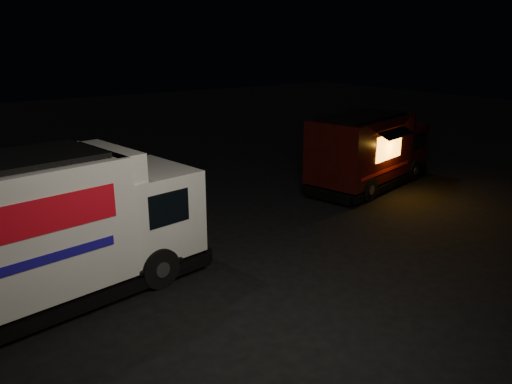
% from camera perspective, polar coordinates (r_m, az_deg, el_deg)
% --- Properties ---
extents(ground, '(80.00, 80.00, 0.00)m').
position_cam_1_polar(ground, '(12.60, -1.56, -8.45)').
color(ground, black).
rests_on(ground, ground).
extents(white_truck, '(7.47, 3.53, 3.25)m').
position_cam_1_polar(white_truck, '(11.28, -23.17, -4.07)').
color(white_truck, silver).
rests_on(white_truck, ground).
extents(red_truck, '(6.38, 3.54, 2.81)m').
position_cam_1_polar(red_truck, '(19.54, 12.97, 4.76)').
color(red_truck, '#370C0A').
rests_on(red_truck, ground).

